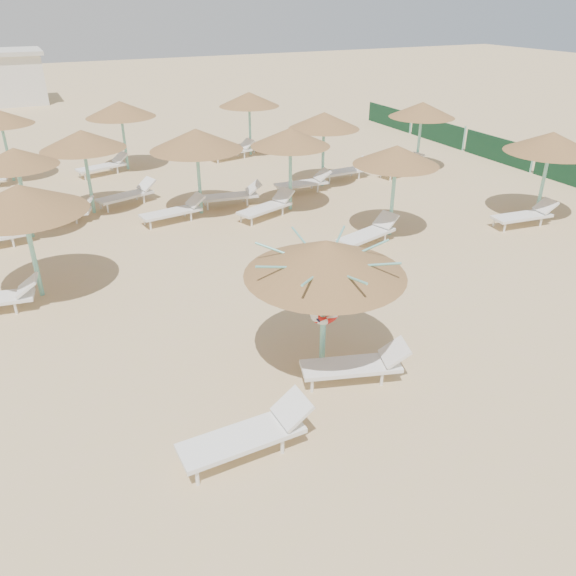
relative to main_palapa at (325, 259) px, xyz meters
name	(u,v)px	position (x,y,z in m)	size (l,w,h in m)	color
ground	(322,368)	(-0.04, -0.10, -2.26)	(120.00, 120.00, 0.00)	tan
main_palapa	(325,259)	(0.00, 0.00, 0.00)	(2.91, 2.91, 2.61)	#74C9BA
lounger_main_a	(250,434)	(-2.12, -1.56, -1.90)	(2.12, 0.70, 0.76)	white
lounger_main_b	(358,364)	(0.37, -0.69, -1.92)	(2.05, 1.13, 0.71)	white
palapa_field	(232,134)	(1.94, 9.79, 0.04)	(18.49, 14.20, 2.72)	#74C9BA
windbreak_fence	(498,150)	(13.96, 9.86, -1.76)	(0.08, 19.84, 1.10)	#174524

